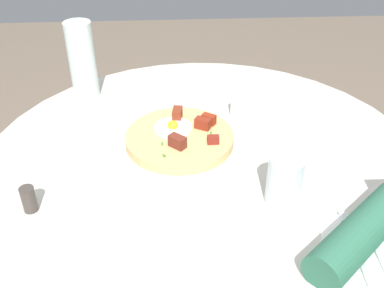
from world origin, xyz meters
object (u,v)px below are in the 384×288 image
dining_table (204,210)px  bread_plate (224,87)px  fork (356,248)px  salt_shaker (236,106)px  water_glass (284,181)px  pizza_plate (180,145)px  breakfast_pizza (180,137)px  knife (377,248)px  water_bottle (82,60)px  pepper_shaker (29,199)px

dining_table → bread_plate: 0.38m
fork → salt_shaker: 0.49m
bread_plate → water_glass: size_ratio=1.44×
pizza_plate → water_glass: bearing=-135.8°
breakfast_pizza → salt_shaker: breakfast_pizza is taller
bread_plate → water_glass: bearing=-173.4°
knife → water_bottle: (0.61, 0.58, 0.10)m
fork → salt_shaker: size_ratio=3.11×
dining_table → bread_plate: bread_plate is taller
dining_table → salt_shaker: bearing=-28.5°
pizza_plate → water_glass: size_ratio=2.97×
bread_plate → water_glass: 0.49m
pizza_plate → breakfast_pizza: 0.02m
salt_shaker → pepper_shaker: size_ratio=1.08×
dining_table → fork: (-0.30, -0.24, 0.17)m
pepper_shaker → bread_plate: bearing=-41.8°
knife → pepper_shaker: size_ratio=3.35×
pizza_plate → salt_shaker: bearing=-48.0°
breakfast_pizza → knife: (-0.34, -0.33, -0.02)m
bread_plate → knife: bread_plate is taller
pizza_plate → knife: (-0.34, -0.33, 0.00)m
pepper_shaker → breakfast_pizza: bearing=-56.1°
breakfast_pizza → water_bottle: water_bottle is taller
water_bottle → pepper_shaker: 0.48m
dining_table → water_glass: water_glass is taller
fork → pepper_shaker: size_ratio=3.35×
salt_shaker → bread_plate: bearing=4.0°
fork → knife: 0.04m
fork → water_bottle: size_ratio=0.87×
breakfast_pizza → pepper_shaker: breakfast_pizza is taller
pizza_plate → breakfast_pizza: (0.00, -0.00, 0.02)m
water_glass → water_bottle: size_ratio=0.50×
fork → pepper_shaker: pepper_shaker is taller
dining_table → breakfast_pizza: breakfast_pizza is taller
knife → salt_shaker: (0.47, 0.18, 0.02)m
dining_table → water_glass: bearing=-139.1°
breakfast_pizza → salt_shaker: 0.20m
knife → breakfast_pizza: bearing=-132.7°
dining_table → breakfast_pizza: 0.20m
bread_plate → knife: bearing=-162.9°
pizza_plate → pepper_shaker: (-0.20, 0.29, 0.02)m
breakfast_pizza → water_glass: (-0.20, -0.19, 0.03)m
bread_plate → fork: (-0.62, -0.16, 0.00)m
pizza_plate → salt_shaker: 0.20m
water_glass → water_bottle: 0.65m
dining_table → water_glass: size_ratio=9.69×
bread_plate → salt_shaker: bearing=-176.0°
water_bottle → breakfast_pizza: bearing=-137.0°
dining_table → pepper_shaker: bearing=114.2°
pizza_plate → water_bottle: bearing=42.7°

